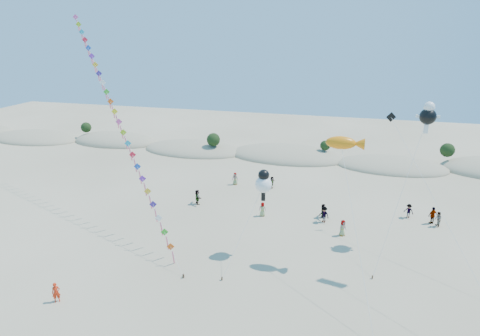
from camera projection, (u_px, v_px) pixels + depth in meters
name	position (u px, v px, depth m)	size (l,w,h in m)	color
dune_ridge	(293.00, 156.00, 65.14)	(145.30, 11.49, 5.57)	gray
kite_train	(115.00, 113.00, 42.10)	(22.14, 19.92, 21.89)	#3F2D1E
fish_kite	(345.00, 143.00, 32.65)	(4.57, 10.87, 11.35)	#3F2D1E
cartoon_kite_low	(263.00, 183.00, 35.19)	(3.04, 6.19, 8.04)	#3F2D1E
cartoon_kite_high	(428.00, 115.00, 35.41)	(4.85, 8.61, 13.61)	#3F2D1E
dark_kite	(415.00, 162.00, 36.53)	(7.85, 12.16, 11.98)	#3F2D1E
flyer_foreground	(56.00, 293.00, 30.15)	(0.59, 0.39, 1.61)	red
beachgoers	(313.00, 205.00, 45.23)	(27.41, 12.04, 1.90)	slate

